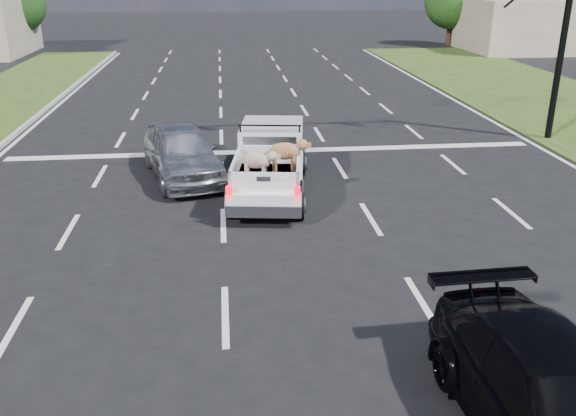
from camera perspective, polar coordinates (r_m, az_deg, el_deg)
name	(u,v)px	position (r m, az deg, el deg)	size (l,w,h in m)	color
ground	(326,310)	(10.80, 3.56, -9.50)	(160.00, 160.00, 0.00)	black
road_markings	(286,186)	(16.71, -0.14, 2.10)	(17.75, 60.00, 0.01)	silver
building_right	(551,25)	(49.32, 23.42, 15.44)	(12.00, 7.00, 3.60)	#C2AE94
tree_far_c	(15,3)	(49.31, -24.19, 17.08)	(4.20, 4.20, 5.40)	#332114
tree_far_d	(453,1)	(50.36, 15.15, 18.21)	(4.20, 4.20, 5.40)	#332114
tree_far_e	(553,0)	(53.69, 23.53, 17.40)	(4.20, 4.20, 5.40)	#332114
pickup_truck	(271,161)	(16.05, -1.65, 4.43)	(2.38, 5.02, 1.81)	black
silver_sedan	(182,152)	(17.47, -9.91, 5.21)	(1.77, 4.41, 1.50)	#B2B5B9
black_coupe	(557,405)	(8.32, 23.91, -16.51)	(1.91, 4.71, 1.37)	black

